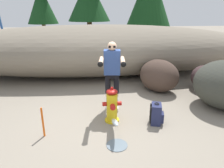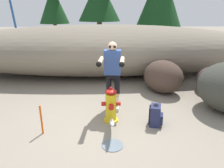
% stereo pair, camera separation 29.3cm
% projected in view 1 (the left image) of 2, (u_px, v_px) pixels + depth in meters
% --- Properties ---
extents(ground_plane, '(56.00, 56.00, 0.04)m').
position_uv_depth(ground_plane, '(104.00, 120.00, 4.61)').
color(ground_plane, gray).
extents(dirt_embankment, '(12.75, 3.20, 1.82)m').
position_uv_depth(dirt_embankment, '(97.00, 50.00, 7.58)').
color(dirt_embankment, '#756B5B').
rests_on(dirt_embankment, ground_plane).
extents(fire_hydrant, '(0.41, 0.36, 0.79)m').
position_uv_depth(fire_hydrant, '(112.00, 106.00, 4.39)').
color(fire_hydrant, gold).
rests_on(fire_hydrant, ground_plane).
extents(hydrant_water_jet, '(0.38, 0.93, 0.46)m').
position_uv_depth(hydrant_water_jet, '(115.00, 126.00, 3.89)').
color(hydrant_water_jet, silver).
rests_on(hydrant_water_jet, ground_plane).
extents(utility_worker, '(0.60, 1.01, 1.65)m').
position_uv_depth(utility_worker, '(112.00, 69.00, 4.63)').
color(utility_worker, beige).
rests_on(utility_worker, ground_plane).
extents(spare_backpack, '(0.34, 0.34, 0.47)m').
position_uv_depth(spare_backpack, '(156.00, 114.00, 4.35)').
color(spare_backpack, '#23284C').
rests_on(spare_backpack, ground_plane).
extents(boulder_large, '(1.49, 1.50, 0.95)m').
position_uv_depth(boulder_large, '(159.00, 76.00, 6.05)').
color(boulder_large, '#423229').
rests_on(boulder_large, ground_plane).
extents(boulder_small, '(0.84, 0.97, 0.74)m').
position_uv_depth(boulder_small, '(205.00, 78.00, 6.21)').
color(boulder_small, '#412E2F').
rests_on(boulder_small, ground_plane).
extents(survey_stake, '(0.04, 0.04, 0.60)m').
position_uv_depth(survey_stake, '(43.00, 122.00, 3.87)').
color(survey_stake, '#E55914').
rests_on(survey_stake, ground_plane).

